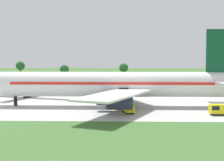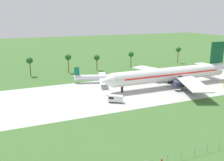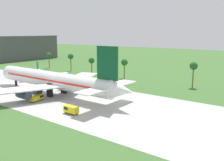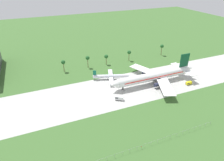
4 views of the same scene
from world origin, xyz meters
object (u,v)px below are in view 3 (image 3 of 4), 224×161
fuel_truck (71,110)px  regional_aircraft (45,74)px  catering_van (37,98)px  terminal_building (19,47)px  jet_airliner (54,80)px

fuel_truck → regional_aircraft: bearing=149.1°
fuel_truck → catering_van: bearing=172.2°
regional_aircraft → terminal_building: (-101.91, 50.23, 8.12)m
jet_airliner → regional_aircraft: 35.06m
catering_van → jet_airliner: bearing=102.6°
regional_aircraft → terminal_building: 113.91m
fuel_truck → terminal_building: (-154.27, 81.58, 9.49)m
fuel_truck → terminal_building: bearing=152.1°
jet_airliner → regional_aircraft: size_ratio=2.64×
jet_airliner → terminal_building: 148.50m
jet_airliner → terminal_building: terminal_building is taller
jet_airliner → fuel_truck: 26.49m
regional_aircraft → fuel_truck: (52.36, -31.35, -1.37)m
fuel_truck → catering_van: 20.66m
catering_van → fuel_truck: bearing=-7.8°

